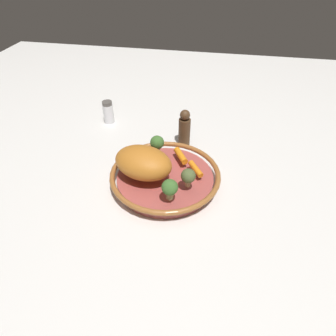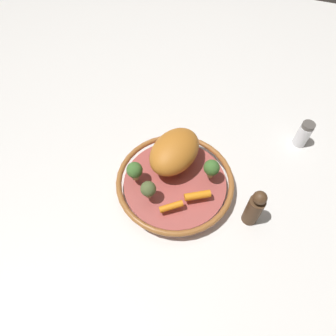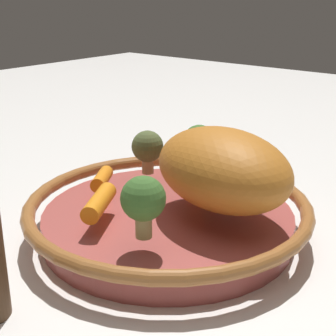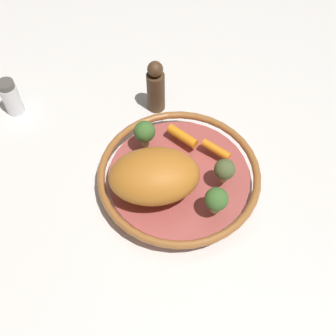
{
  "view_description": "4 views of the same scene",
  "coord_description": "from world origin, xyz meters",
  "px_view_note": "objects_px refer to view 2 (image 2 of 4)",
  "views": [
    {
      "loc": [
        -0.65,
        -0.13,
        0.6
      ],
      "look_at": [
        -0.01,
        -0.01,
        0.07
      ],
      "focal_mm": 31.87,
      "sensor_mm": 36.0,
      "label": 1
    },
    {
      "loc": [
        0.12,
        -0.41,
        0.72
      ],
      "look_at": [
        -0.03,
        0.02,
        0.06
      ],
      "focal_mm": 31.55,
      "sensor_mm": 36.0,
      "label": 2
    },
    {
      "loc": [
        0.4,
        0.33,
        0.27
      ],
      "look_at": [
        -0.0,
        -0.0,
        0.08
      ],
      "focal_mm": 54.09,
      "sensor_mm": 36.0,
      "label": 3
    },
    {
      "loc": [
        -0.44,
        0.18,
        0.73
      ],
      "look_at": [
        -0.01,
        0.03,
        0.08
      ],
      "focal_mm": 45.52,
      "sensor_mm": 36.0,
      "label": 4
    }
  ],
  "objects_px": {
    "serving_bowl": "(175,183)",
    "broccoli_floret_small": "(212,168)",
    "roast_chicken_piece": "(175,151)",
    "broccoli_floret_edge": "(135,170)",
    "pepper_mill": "(254,208)",
    "salt_shaker": "(304,134)",
    "broccoli_floret_large": "(148,189)",
    "baby_carrot_back": "(171,206)",
    "baby_carrot_right": "(197,195)"
  },
  "relations": [
    {
      "from": "baby_carrot_right",
      "to": "broccoli_floret_large",
      "type": "height_order",
      "value": "broccoli_floret_large"
    },
    {
      "from": "roast_chicken_piece",
      "to": "salt_shaker",
      "type": "bearing_deg",
      "value": 33.92
    },
    {
      "from": "broccoli_floret_small",
      "to": "pepper_mill",
      "type": "bearing_deg",
      "value": -27.1
    },
    {
      "from": "broccoli_floret_large",
      "to": "baby_carrot_right",
      "type": "bearing_deg",
      "value": 17.56
    },
    {
      "from": "roast_chicken_piece",
      "to": "broccoli_floret_edge",
      "type": "xyz_separation_m",
      "value": [
        -0.08,
        -0.09,
        -0.01
      ]
    },
    {
      "from": "roast_chicken_piece",
      "to": "baby_carrot_back",
      "type": "distance_m",
      "value": 0.15
    },
    {
      "from": "serving_bowl",
      "to": "broccoli_floret_edge",
      "type": "distance_m",
      "value": 0.12
    },
    {
      "from": "baby_carrot_right",
      "to": "broccoli_floret_small",
      "type": "bearing_deg",
      "value": 79.7
    },
    {
      "from": "roast_chicken_piece",
      "to": "broccoli_floret_small",
      "type": "height_order",
      "value": "roast_chicken_piece"
    },
    {
      "from": "baby_carrot_right",
      "to": "pepper_mill",
      "type": "relative_size",
      "value": 0.51
    },
    {
      "from": "broccoli_floret_edge",
      "to": "salt_shaker",
      "type": "bearing_deg",
      "value": 37.15
    },
    {
      "from": "roast_chicken_piece",
      "to": "broccoli_floret_edge",
      "type": "bearing_deg",
      "value": -131.87
    },
    {
      "from": "broccoli_floret_edge",
      "to": "pepper_mill",
      "type": "bearing_deg",
      "value": 1.21
    },
    {
      "from": "broccoli_floret_edge",
      "to": "pepper_mill",
      "type": "relative_size",
      "value": 0.44
    },
    {
      "from": "broccoli_floret_large",
      "to": "pepper_mill",
      "type": "distance_m",
      "value": 0.27
    },
    {
      "from": "baby_carrot_right",
      "to": "broccoli_floret_edge",
      "type": "height_order",
      "value": "broccoli_floret_edge"
    },
    {
      "from": "salt_shaker",
      "to": "broccoli_floret_edge",
      "type": "bearing_deg",
      "value": -142.85
    },
    {
      "from": "baby_carrot_back",
      "to": "salt_shaker",
      "type": "relative_size",
      "value": 0.69
    },
    {
      "from": "salt_shaker",
      "to": "baby_carrot_back",
      "type": "bearing_deg",
      "value": -128.62
    },
    {
      "from": "roast_chicken_piece",
      "to": "salt_shaker",
      "type": "xyz_separation_m",
      "value": [
        0.34,
        0.23,
        -0.04
      ]
    },
    {
      "from": "baby_carrot_right",
      "to": "broccoli_floret_small",
      "type": "relative_size",
      "value": 1.12
    },
    {
      "from": "broccoli_floret_edge",
      "to": "pepper_mill",
      "type": "distance_m",
      "value": 0.32
    },
    {
      "from": "serving_bowl",
      "to": "roast_chicken_piece",
      "type": "bearing_deg",
      "value": 111.15
    },
    {
      "from": "broccoli_floret_large",
      "to": "broccoli_floret_edge",
      "type": "xyz_separation_m",
      "value": [
        -0.05,
        0.04,
        0.0
      ]
    },
    {
      "from": "serving_bowl",
      "to": "baby_carrot_right",
      "type": "relative_size",
      "value": 4.74
    },
    {
      "from": "serving_bowl",
      "to": "broccoli_floret_small",
      "type": "bearing_deg",
      "value": 25.68
    },
    {
      "from": "broccoli_floret_large",
      "to": "pepper_mill",
      "type": "height_order",
      "value": "pepper_mill"
    },
    {
      "from": "serving_bowl",
      "to": "broccoli_floret_edge",
      "type": "height_order",
      "value": "broccoli_floret_edge"
    },
    {
      "from": "serving_bowl",
      "to": "baby_carrot_back",
      "type": "relative_size",
      "value": 5.3
    },
    {
      "from": "baby_carrot_right",
      "to": "roast_chicken_piece",
      "type": "bearing_deg",
      "value": 135.94
    },
    {
      "from": "serving_bowl",
      "to": "pepper_mill",
      "type": "bearing_deg",
      "value": -6.64
    },
    {
      "from": "serving_bowl",
      "to": "broccoli_floret_large",
      "type": "bearing_deg",
      "value": -123.39
    },
    {
      "from": "broccoli_floret_small",
      "to": "pepper_mill",
      "type": "relative_size",
      "value": 0.46
    },
    {
      "from": "baby_carrot_back",
      "to": "salt_shaker",
      "type": "height_order",
      "value": "salt_shaker"
    },
    {
      "from": "salt_shaker",
      "to": "pepper_mill",
      "type": "distance_m",
      "value": 0.32
    },
    {
      "from": "baby_carrot_back",
      "to": "broccoli_floret_small",
      "type": "height_order",
      "value": "broccoli_floret_small"
    },
    {
      "from": "baby_carrot_right",
      "to": "broccoli_floret_edge",
      "type": "xyz_separation_m",
      "value": [
        -0.17,
        0.0,
        0.02
      ]
    },
    {
      "from": "baby_carrot_back",
      "to": "baby_carrot_right",
      "type": "distance_m",
      "value": 0.07
    },
    {
      "from": "pepper_mill",
      "to": "salt_shaker",
      "type": "bearing_deg",
      "value": 72.4
    },
    {
      "from": "baby_carrot_right",
      "to": "salt_shaker",
      "type": "bearing_deg",
      "value": 52.73
    },
    {
      "from": "broccoli_floret_edge",
      "to": "baby_carrot_back",
      "type": "bearing_deg",
      "value": -24.14
    },
    {
      "from": "broccoli_floret_large",
      "to": "roast_chicken_piece",
      "type": "bearing_deg",
      "value": 78.94
    },
    {
      "from": "salt_shaker",
      "to": "broccoli_floret_large",
      "type": "bearing_deg",
      "value": -135.48
    },
    {
      "from": "serving_bowl",
      "to": "pepper_mill",
      "type": "xyz_separation_m",
      "value": [
        0.22,
        -0.03,
        0.04
      ]
    },
    {
      "from": "broccoli_floret_large",
      "to": "salt_shaker",
      "type": "height_order",
      "value": "broccoli_floret_large"
    },
    {
      "from": "salt_shaker",
      "to": "broccoli_floret_small",
      "type": "bearing_deg",
      "value": -133.28
    },
    {
      "from": "roast_chicken_piece",
      "to": "broccoli_floret_small",
      "type": "distance_m",
      "value": 0.11
    },
    {
      "from": "broccoli_floret_small",
      "to": "broccoli_floret_large",
      "type": "distance_m",
      "value": 0.18
    },
    {
      "from": "baby_carrot_right",
      "to": "pepper_mill",
      "type": "bearing_deg",
      "value": 3.57
    },
    {
      "from": "baby_carrot_back",
      "to": "broccoli_floret_edge",
      "type": "bearing_deg",
      "value": 155.86
    }
  ]
}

